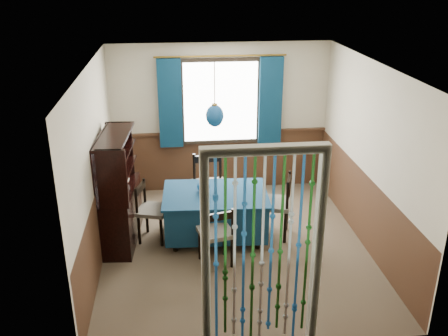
{
  "coord_description": "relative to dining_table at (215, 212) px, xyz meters",
  "views": [
    {
      "loc": [
        -0.8,
        -5.95,
        3.64
      ],
      "look_at": [
        -0.12,
        0.29,
        1.06
      ],
      "focal_mm": 40.0,
      "sensor_mm": 36.0,
      "label": 1
    }
  ],
  "objects": [
    {
      "name": "dining_table",
      "position": [
        0.0,
        0.0,
        0.0
      ],
      "size": [
        1.5,
        1.08,
        0.69
      ],
      "rotation": [
        0.0,
        0.0,
        -0.05
      ],
      "color": "#0E2E49",
      "rests_on": "floor"
    },
    {
      "name": "chair_near",
      "position": [
        -0.05,
        -0.7,
        0.04
      ],
      "size": [
        0.49,
        0.48,
        0.84
      ],
      "rotation": [
        0.0,
        0.0,
        0.22
      ],
      "color": "black",
      "rests_on": "floor"
    },
    {
      "name": "pendant_lamp",
      "position": [
        0.0,
        -0.0,
        1.4
      ],
      "size": [
        0.24,
        0.24,
        0.84
      ],
      "color": "olive",
      "rests_on": "ceiling"
    },
    {
      "name": "vase_table",
      "position": [
        -0.16,
        0.08,
        0.37
      ],
      "size": [
        0.17,
        0.17,
        0.18
      ],
      "primitive_type": "imported",
      "rotation": [
        0.0,
        0.0,
        0.04
      ],
      "color": "navy",
      "rests_on": "dining_table"
    },
    {
      "name": "chair_left",
      "position": [
        -0.9,
        0.05,
        0.05
      ],
      "size": [
        0.5,
        0.52,
        0.85
      ],
      "rotation": [
        0.0,
        0.0,
        -1.86
      ],
      "color": "black",
      "rests_on": "floor"
    },
    {
      "name": "floor",
      "position": [
        0.24,
        -0.28,
        -0.41
      ],
      "size": [
        4.0,
        4.0,
        0.0
      ],
      "primitive_type": "plane",
      "color": "brown",
      "rests_on": "ground"
    },
    {
      "name": "wall_back",
      "position": [
        0.24,
        1.72,
        0.84
      ],
      "size": [
        3.6,
        0.0,
        3.6
      ],
      "primitive_type": "plane",
      "rotation": [
        1.57,
        0.0,
        0.0
      ],
      "color": "beige",
      "rests_on": "ground"
    },
    {
      "name": "chair_far",
      "position": [
        -0.03,
        0.66,
        0.11
      ],
      "size": [
        0.52,
        0.5,
        0.98
      ],
      "rotation": [
        0.0,
        0.0,
        3.23
      ],
      "color": "black",
      "rests_on": "floor"
    },
    {
      "name": "chair_right",
      "position": [
        0.86,
        -0.03,
        0.09
      ],
      "size": [
        0.55,
        0.57,
        0.93
      ],
      "rotation": [
        0.0,
        0.0,
        1.28
      ],
      "color": "black",
      "rests_on": "floor"
    },
    {
      "name": "sideboard",
      "position": [
        -1.33,
        0.07,
        0.15
      ],
      "size": [
        0.51,
        1.23,
        1.57
      ],
      "rotation": [
        0.0,
        0.0,
        -0.08
      ],
      "color": "black",
      "rests_on": "floor"
    },
    {
      "name": "wall_right",
      "position": [
        2.04,
        -0.28,
        0.84
      ],
      "size": [
        0.0,
        4.0,
        4.0
      ],
      "primitive_type": "plane",
      "rotation": [
        1.57,
        0.0,
        -1.57
      ],
      "color": "beige",
      "rests_on": "ground"
    },
    {
      "name": "wainscot_back",
      "position": [
        0.24,
        1.7,
        0.09
      ],
      "size": [
        3.6,
        0.0,
        3.6
      ],
      "primitive_type": "plane",
      "rotation": [
        1.57,
        0.0,
        0.0
      ],
      "color": "#442919",
      "rests_on": "ground"
    },
    {
      "name": "wainscot_right",
      "position": [
        2.03,
        -0.28,
        0.09
      ],
      "size": [
        0.0,
        4.0,
        4.0
      ],
      "primitive_type": "plane",
      "rotation": [
        1.57,
        0.0,
        -1.57
      ],
      "color": "#442919",
      "rests_on": "ground"
    },
    {
      "name": "wall_front",
      "position": [
        0.24,
        -2.28,
        0.84
      ],
      "size": [
        3.6,
        0.0,
        3.6
      ],
      "primitive_type": "plane",
      "rotation": [
        -1.57,
        0.0,
        0.0
      ],
      "color": "beige",
      "rests_on": "ground"
    },
    {
      "name": "wainscot_left",
      "position": [
        -1.54,
        -0.28,
        0.09
      ],
      "size": [
        0.0,
        4.0,
        4.0
      ],
      "primitive_type": "plane",
      "rotation": [
        1.57,
        0.0,
        1.57
      ],
      "color": "#442919",
      "rests_on": "ground"
    },
    {
      "name": "wainscot_front",
      "position": [
        0.24,
        -2.27,
        0.09
      ],
      "size": [
        3.6,
        0.0,
        3.6
      ],
      "primitive_type": "plane",
      "rotation": [
        -1.57,
        0.0,
        0.0
      ],
      "color": "#442919",
      "rests_on": "ground"
    },
    {
      "name": "window",
      "position": [
        0.24,
        1.67,
        1.14
      ],
      "size": [
        1.32,
        0.12,
        1.42
      ],
      "primitive_type": "cube",
      "color": "black",
      "rests_on": "wall_back"
    },
    {
      "name": "doorway",
      "position": [
        0.24,
        -2.22,
        0.64
      ],
      "size": [
        1.16,
        0.12,
        2.18
      ],
      "primitive_type": null,
      "color": "silver",
      "rests_on": "ground"
    },
    {
      "name": "wall_left",
      "position": [
        -1.56,
        -0.28,
        0.84
      ],
      "size": [
        0.0,
        4.0,
        4.0
      ],
      "primitive_type": "plane",
      "rotation": [
        1.57,
        0.0,
        1.57
      ],
      "color": "beige",
      "rests_on": "ground"
    },
    {
      "name": "vase_sideboard",
      "position": [
        -1.27,
        0.26,
        0.48
      ],
      "size": [
        0.23,
        0.23,
        0.2
      ],
      "primitive_type": "imported",
      "rotation": [
        0.0,
        0.0,
        -0.29
      ],
      "color": "beige",
      "rests_on": "sideboard"
    },
    {
      "name": "ceiling",
      "position": [
        0.24,
        -0.28,
        2.09
      ],
      "size": [
        4.0,
        4.0,
        0.0
      ],
      "primitive_type": "plane",
      "rotation": [
        3.14,
        0.0,
        0.0
      ],
      "color": "silver",
      "rests_on": "ground"
    },
    {
      "name": "bowl_shelf",
      "position": [
        -1.27,
        -0.1,
        0.69
      ],
      "size": [
        0.21,
        0.21,
        0.05
      ],
      "primitive_type": "imported",
      "rotation": [
        0.0,
        0.0,
        0.12
      ],
      "color": "beige",
      "rests_on": "sideboard"
    }
  ]
}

